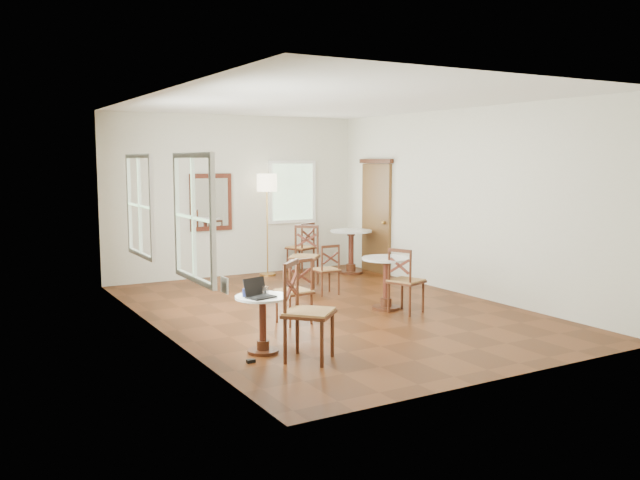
{
  "coord_description": "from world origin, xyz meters",
  "views": [
    {
      "loc": [
        -4.91,
        -8.22,
        2.19
      ],
      "look_at": [
        0.0,
        0.3,
        1.0
      ],
      "focal_mm": 37.67,
      "sensor_mm": 36.0,
      "label": 1
    }
  ],
  "objects_px": {
    "chair_mid_b": "(405,281)",
    "chair_mid_a": "(326,269)",
    "mouse": "(255,293)",
    "water_glass": "(266,291)",
    "cafe_table_mid": "(386,277)",
    "navy_mug": "(246,293)",
    "chair_near_a": "(295,291)",
    "chair_near_b": "(306,312)",
    "cafe_table_back": "(351,247)",
    "chair_back_a": "(302,247)",
    "floor_lamp": "(267,189)",
    "power_adapter": "(251,361)",
    "cafe_table_near": "(263,318)",
    "chair_back_b": "(305,256)",
    "laptop": "(258,293)"
  },
  "relations": [
    {
      "from": "cafe_table_back",
      "to": "navy_mug",
      "type": "distance_m",
      "value": 5.57
    },
    {
      "from": "laptop",
      "to": "navy_mug",
      "type": "relative_size",
      "value": 3.02
    },
    {
      "from": "chair_back_a",
      "to": "navy_mug",
      "type": "height_order",
      "value": "chair_back_a"
    },
    {
      "from": "laptop",
      "to": "power_adapter",
      "type": "xyz_separation_m",
      "value": [
        -0.21,
        -0.24,
        -0.69
      ]
    },
    {
      "from": "power_adapter",
      "to": "chair_mid_a",
      "type": "bearing_deg",
      "value": 47.13
    },
    {
      "from": "mouse",
      "to": "power_adapter",
      "type": "bearing_deg",
      "value": -123.72
    },
    {
      "from": "navy_mug",
      "to": "water_glass",
      "type": "xyz_separation_m",
      "value": [
        0.2,
        -0.1,
        0.01
      ]
    },
    {
      "from": "chair_mid_a",
      "to": "mouse",
      "type": "height_order",
      "value": "chair_mid_a"
    },
    {
      "from": "cafe_table_back",
      "to": "chair_near_a",
      "type": "relative_size",
      "value": 0.94
    },
    {
      "from": "chair_back_a",
      "to": "cafe_table_mid",
      "type": "bearing_deg",
      "value": 59.55
    },
    {
      "from": "laptop",
      "to": "power_adapter",
      "type": "bearing_deg",
      "value": -146.36
    },
    {
      "from": "floor_lamp",
      "to": "power_adapter",
      "type": "xyz_separation_m",
      "value": [
        -2.54,
        -4.9,
        -1.61
      ]
    },
    {
      "from": "cafe_table_back",
      "to": "chair_near_b",
      "type": "distance_m",
      "value": 5.67
    },
    {
      "from": "chair_near_a",
      "to": "chair_near_b",
      "type": "height_order",
      "value": "chair_near_b"
    },
    {
      "from": "cafe_table_back",
      "to": "mouse",
      "type": "distance_m",
      "value": 5.46
    },
    {
      "from": "chair_back_b",
      "to": "navy_mug",
      "type": "height_order",
      "value": "chair_back_b"
    },
    {
      "from": "chair_back_a",
      "to": "floor_lamp",
      "type": "relative_size",
      "value": 0.51
    },
    {
      "from": "chair_mid_b",
      "to": "laptop",
      "type": "distance_m",
      "value": 2.81
    },
    {
      "from": "mouse",
      "to": "chair_near_b",
      "type": "bearing_deg",
      "value": -61.7
    },
    {
      "from": "cafe_table_mid",
      "to": "chair_mid_b",
      "type": "relative_size",
      "value": 0.81
    },
    {
      "from": "power_adapter",
      "to": "mouse",
      "type": "bearing_deg",
      "value": 59.0
    },
    {
      "from": "cafe_table_mid",
      "to": "chair_near_b",
      "type": "relative_size",
      "value": 0.7
    },
    {
      "from": "cafe_table_near",
      "to": "chair_near_a",
      "type": "relative_size",
      "value": 0.73
    },
    {
      "from": "chair_mid_a",
      "to": "power_adapter",
      "type": "distance_m",
      "value": 3.82
    },
    {
      "from": "cafe_table_mid",
      "to": "navy_mug",
      "type": "xyz_separation_m",
      "value": [
        -2.7,
        -1.08,
        0.23
      ]
    },
    {
      "from": "cafe_table_near",
      "to": "mouse",
      "type": "xyz_separation_m",
      "value": [
        -0.06,
        0.08,
        0.27
      ]
    },
    {
      "from": "chair_mid_a",
      "to": "chair_back_b",
      "type": "bearing_deg",
      "value": -92.46
    },
    {
      "from": "chair_mid_b",
      "to": "chair_mid_a",
      "type": "bearing_deg",
      "value": -10.82
    },
    {
      "from": "chair_near_b",
      "to": "cafe_table_back",
      "type": "bearing_deg",
      "value": 9.03
    },
    {
      "from": "chair_near_b",
      "to": "chair_mid_b",
      "type": "xyz_separation_m",
      "value": [
        2.31,
        1.28,
        -0.07
      ]
    },
    {
      "from": "cafe_table_back",
      "to": "chair_mid_b",
      "type": "xyz_separation_m",
      "value": [
        -1.14,
        -3.22,
        -0.05
      ]
    },
    {
      "from": "chair_near_a",
      "to": "chair_back_b",
      "type": "height_order",
      "value": "chair_back_b"
    },
    {
      "from": "chair_mid_a",
      "to": "water_glass",
      "type": "bearing_deg",
      "value": 49.51
    },
    {
      "from": "cafe_table_mid",
      "to": "chair_mid_b",
      "type": "distance_m",
      "value": 0.35
    },
    {
      "from": "chair_back_a",
      "to": "power_adapter",
      "type": "height_order",
      "value": "chair_back_a"
    },
    {
      "from": "navy_mug",
      "to": "power_adapter",
      "type": "bearing_deg",
      "value": -106.47
    },
    {
      "from": "cafe_table_near",
      "to": "chair_back_b",
      "type": "bearing_deg",
      "value": 54.7
    },
    {
      "from": "cafe_table_mid",
      "to": "chair_back_b",
      "type": "relative_size",
      "value": 0.73
    },
    {
      "from": "chair_mid_b",
      "to": "floor_lamp",
      "type": "bearing_deg",
      "value": -15.49
    },
    {
      "from": "navy_mug",
      "to": "laptop",
      "type": "bearing_deg",
      "value": -43.47
    },
    {
      "from": "chair_near_a",
      "to": "navy_mug",
      "type": "bearing_deg",
      "value": 35.73
    },
    {
      "from": "chair_near_a",
      "to": "chair_mid_b",
      "type": "height_order",
      "value": "chair_mid_b"
    },
    {
      "from": "mouse",
      "to": "water_glass",
      "type": "relative_size",
      "value": 0.91
    },
    {
      "from": "water_glass",
      "to": "power_adapter",
      "type": "distance_m",
      "value": 0.79
    },
    {
      "from": "mouse",
      "to": "power_adapter",
      "type": "distance_m",
      "value": 0.79
    },
    {
      "from": "chair_near_a",
      "to": "chair_near_b",
      "type": "relative_size",
      "value": 0.82
    },
    {
      "from": "chair_mid_a",
      "to": "mouse",
      "type": "relative_size",
      "value": 7.98
    },
    {
      "from": "cafe_table_near",
      "to": "chair_mid_a",
      "type": "bearing_deg",
      "value": 47.3
    },
    {
      "from": "water_glass",
      "to": "navy_mug",
      "type": "bearing_deg",
      "value": 153.22
    },
    {
      "from": "floor_lamp",
      "to": "cafe_table_near",
      "type": "bearing_deg",
      "value": -116.07
    }
  ]
}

